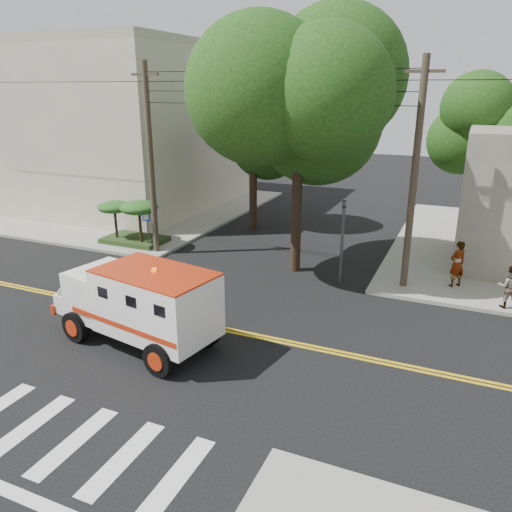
% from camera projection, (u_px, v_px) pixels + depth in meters
% --- Properties ---
extents(ground, '(100.00, 100.00, 0.00)m').
position_uv_depth(ground, '(193.00, 323.00, 17.50)').
color(ground, black).
rests_on(ground, ground).
extents(sidewalk_nw, '(17.00, 17.00, 0.15)m').
position_uv_depth(sidewalk_nw, '(123.00, 206.00, 34.31)').
color(sidewalk_nw, gray).
rests_on(sidewalk_nw, ground).
extents(building_left, '(16.00, 14.00, 10.00)m').
position_uv_depth(building_left, '(107.00, 128.00, 34.74)').
color(building_left, '#BDAE9B').
rests_on(building_left, sidewalk_nw).
extents(utility_pole_left, '(0.28, 0.28, 9.00)m').
position_uv_depth(utility_pole_left, '(151.00, 163.00, 23.39)').
color(utility_pole_left, '#382D23').
rests_on(utility_pole_left, ground).
extents(utility_pole_right, '(0.28, 0.28, 9.00)m').
position_uv_depth(utility_pole_right, '(414.00, 180.00, 19.06)').
color(utility_pole_right, '#382D23').
rests_on(utility_pole_right, ground).
extents(tree_main, '(6.08, 5.70, 9.85)m').
position_uv_depth(tree_main, '(307.00, 105.00, 19.85)').
color(tree_main, black).
rests_on(tree_main, ground).
extents(tree_left, '(4.48, 4.20, 7.70)m').
position_uv_depth(tree_left, '(257.00, 129.00, 26.91)').
color(tree_left, black).
rests_on(tree_left, ground).
extents(tree_right, '(4.80, 4.50, 8.20)m').
position_uv_depth(tree_right, '(491.00, 123.00, 25.90)').
color(tree_right, black).
rests_on(tree_right, ground).
extents(traffic_signal, '(0.15, 0.18, 3.60)m').
position_uv_depth(traffic_signal, '(343.00, 234.00, 20.21)').
color(traffic_signal, '#3F3F42').
rests_on(traffic_signal, ground).
extents(accessibility_sign, '(0.45, 0.10, 2.02)m').
position_uv_depth(accessibility_sign, '(147.00, 225.00, 24.77)').
color(accessibility_sign, '#3F3F42').
rests_on(accessibility_sign, ground).
extents(palm_planter, '(3.52, 2.63, 2.36)m').
position_uv_depth(palm_planter, '(132.00, 215.00, 25.54)').
color(palm_planter, '#1E3314').
rests_on(palm_planter, sidewalk_nw).
extents(armored_truck, '(6.10, 3.17, 2.65)m').
position_uv_depth(armored_truck, '(139.00, 301.00, 15.60)').
color(armored_truck, white).
rests_on(armored_truck, ground).
extents(pedestrian_a, '(0.82, 0.81, 1.91)m').
position_uv_depth(pedestrian_a, '(457.00, 264.00, 20.06)').
color(pedestrian_a, gray).
rests_on(pedestrian_a, sidewalk_ne).
extents(pedestrian_b, '(0.81, 0.64, 1.62)m').
position_uv_depth(pedestrian_b, '(509.00, 287.00, 18.16)').
color(pedestrian_b, gray).
rests_on(pedestrian_b, sidewalk_ne).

